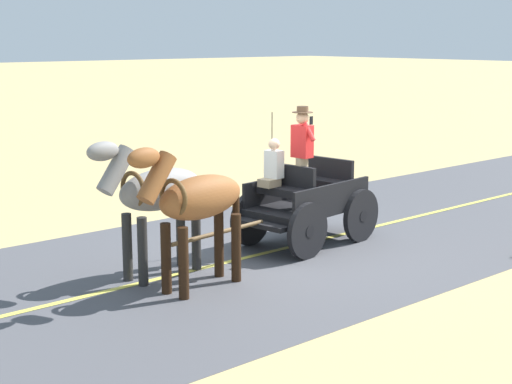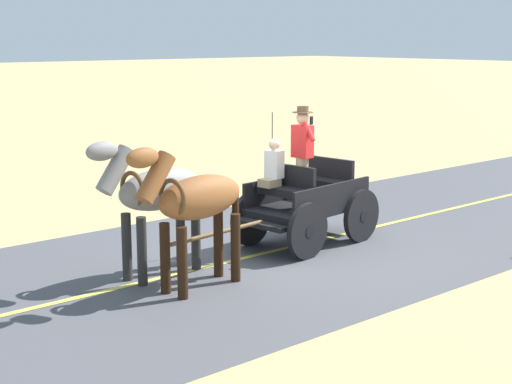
% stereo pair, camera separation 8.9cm
% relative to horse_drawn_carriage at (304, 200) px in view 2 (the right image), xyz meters
% --- Properties ---
extents(ground_plane, '(200.00, 200.00, 0.00)m').
position_rel_horse_drawn_carriage_xyz_m(ground_plane, '(-0.01, 0.48, -0.82)').
color(ground_plane, tan).
extents(road_surface, '(6.54, 160.00, 0.01)m').
position_rel_horse_drawn_carriage_xyz_m(road_surface, '(-0.01, 0.48, -0.81)').
color(road_surface, '#4C4C51').
rests_on(road_surface, ground).
extents(road_centre_stripe, '(0.12, 160.00, 0.00)m').
position_rel_horse_drawn_carriage_xyz_m(road_centre_stripe, '(-0.01, 0.48, -0.81)').
color(road_centre_stripe, '#DBCC4C').
rests_on(road_centre_stripe, road_surface).
extents(horse_drawn_carriage, '(1.67, 4.52, 2.50)m').
position_rel_horse_drawn_carriage_xyz_m(horse_drawn_carriage, '(0.00, 0.00, 0.00)').
color(horse_drawn_carriage, black).
rests_on(horse_drawn_carriage, ground).
extents(horse_near_side, '(0.76, 2.15, 2.21)m').
position_rel_horse_drawn_carriage_xyz_m(horse_near_side, '(-0.78, 2.96, 0.51)').
color(horse_near_side, brown).
rests_on(horse_near_side, ground).
extents(horse_off_side, '(0.74, 2.14, 2.21)m').
position_rel_horse_drawn_carriage_xyz_m(horse_off_side, '(0.11, 3.06, 0.51)').
color(horse_off_side, gray).
rests_on(horse_off_side, ground).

